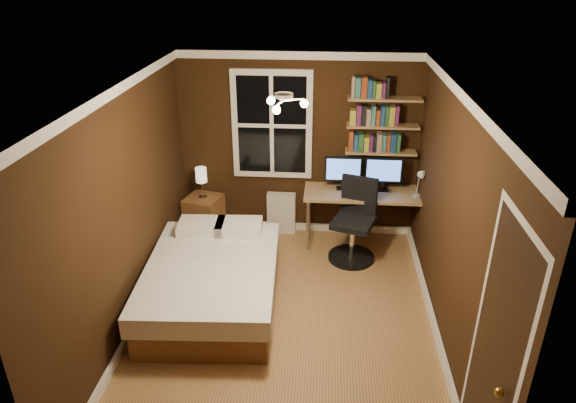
# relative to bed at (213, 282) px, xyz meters

# --- Properties ---
(floor) EXTENTS (4.20, 4.20, 0.00)m
(floor) POSITION_rel_bed_xyz_m (0.84, -0.27, -0.28)
(floor) COLOR brown
(floor) RESTS_ON ground
(wall_back) EXTENTS (3.20, 0.04, 2.50)m
(wall_back) POSITION_rel_bed_xyz_m (0.84, 1.83, 0.97)
(wall_back) COLOR black
(wall_back) RESTS_ON ground
(wall_left) EXTENTS (0.04, 4.20, 2.50)m
(wall_left) POSITION_rel_bed_xyz_m (-0.76, -0.27, 0.97)
(wall_left) COLOR black
(wall_left) RESTS_ON ground
(wall_right) EXTENTS (0.04, 4.20, 2.50)m
(wall_right) POSITION_rel_bed_xyz_m (2.44, -0.27, 0.97)
(wall_right) COLOR black
(wall_right) RESTS_ON ground
(ceiling) EXTENTS (3.20, 4.20, 0.02)m
(ceiling) POSITION_rel_bed_xyz_m (0.84, -0.27, 2.22)
(ceiling) COLOR white
(ceiling) RESTS_ON wall_back
(window) EXTENTS (1.06, 0.06, 1.46)m
(window) POSITION_rel_bed_xyz_m (0.49, 1.80, 1.27)
(window) COLOR white
(window) RESTS_ON wall_back
(door) EXTENTS (0.03, 0.82, 2.05)m
(door) POSITION_rel_bed_xyz_m (2.43, -1.82, 0.74)
(door) COLOR black
(door) RESTS_ON ground
(door_knob) EXTENTS (0.06, 0.06, 0.06)m
(door_knob) POSITION_rel_bed_xyz_m (2.39, -2.12, 0.72)
(door_knob) COLOR gold
(door_knob) RESTS_ON door
(ceiling_fixture) EXTENTS (0.44, 0.44, 0.18)m
(ceiling_fixture) POSITION_rel_bed_xyz_m (0.84, -0.37, 2.12)
(ceiling_fixture) COLOR beige
(ceiling_fixture) RESTS_ON ceiling
(bookshelf_lower) EXTENTS (0.92, 0.22, 0.03)m
(bookshelf_lower) POSITION_rel_bed_xyz_m (1.92, 1.71, 0.97)
(bookshelf_lower) COLOR #9E7B4D
(bookshelf_lower) RESTS_ON wall_back
(books_row_lower) EXTENTS (0.66, 0.16, 0.23)m
(books_row_lower) POSITION_rel_bed_xyz_m (1.92, 1.71, 1.10)
(books_row_lower) COLOR brown
(books_row_lower) RESTS_ON bookshelf_lower
(bookshelf_middle) EXTENTS (0.92, 0.22, 0.03)m
(bookshelf_middle) POSITION_rel_bed_xyz_m (1.92, 1.71, 1.32)
(bookshelf_middle) COLOR #9E7B4D
(bookshelf_middle) RESTS_ON wall_back
(books_row_middle) EXTENTS (0.60, 0.16, 0.23)m
(books_row_middle) POSITION_rel_bed_xyz_m (1.92, 1.71, 1.45)
(books_row_middle) COLOR navy
(books_row_middle) RESTS_ON bookshelf_middle
(bookshelf_upper) EXTENTS (0.92, 0.22, 0.03)m
(bookshelf_upper) POSITION_rel_bed_xyz_m (1.92, 1.71, 1.67)
(bookshelf_upper) COLOR #9E7B4D
(bookshelf_upper) RESTS_ON wall_back
(books_row_upper) EXTENTS (0.48, 0.16, 0.23)m
(books_row_upper) POSITION_rel_bed_xyz_m (1.92, 1.71, 1.80)
(books_row_upper) COLOR #275B30
(books_row_upper) RESTS_ON bookshelf_upper
(bed) EXTENTS (1.51, 2.02, 0.66)m
(bed) POSITION_rel_bed_xyz_m (0.00, 0.00, 0.00)
(bed) COLOR brown
(bed) RESTS_ON ground
(nightstand) EXTENTS (0.55, 0.55, 0.56)m
(nightstand) POSITION_rel_bed_xyz_m (-0.46, 1.58, -0.00)
(nightstand) COLOR brown
(nightstand) RESTS_ON ground
(bedside_lamp) EXTENTS (0.15, 0.15, 0.44)m
(bedside_lamp) POSITION_rel_bed_xyz_m (-0.46, 1.58, 0.50)
(bedside_lamp) COLOR beige
(bedside_lamp) RESTS_ON nightstand
(radiator) EXTENTS (0.39, 0.14, 0.59)m
(radiator) POSITION_rel_bed_xyz_m (0.61, 1.73, 0.01)
(radiator) COLOR silver
(radiator) RESTS_ON ground
(desk) EXTENTS (1.59, 0.60, 0.75)m
(desk) POSITION_rel_bed_xyz_m (1.73, 1.52, 0.41)
(desk) COLOR #9E7B4D
(desk) RESTS_ON ground
(monitor_left) EXTENTS (0.49, 0.12, 0.46)m
(monitor_left) POSITION_rel_bed_xyz_m (1.44, 1.60, 0.70)
(monitor_left) COLOR black
(monitor_left) RESTS_ON desk
(monitor_right) EXTENTS (0.49, 0.12, 0.46)m
(monitor_right) POSITION_rel_bed_xyz_m (1.96, 1.60, 0.70)
(monitor_right) COLOR black
(monitor_right) RESTS_ON desk
(desk_lamp) EXTENTS (0.14, 0.32, 0.44)m
(desk_lamp) POSITION_rel_bed_xyz_m (2.39, 1.36, 0.69)
(desk_lamp) COLOR silver
(desk_lamp) RESTS_ON desk
(office_chair) EXTENTS (0.61, 0.61, 1.07)m
(office_chair) POSITION_rel_bed_xyz_m (1.60, 1.12, 0.13)
(office_chair) COLOR black
(office_chair) RESTS_ON ground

